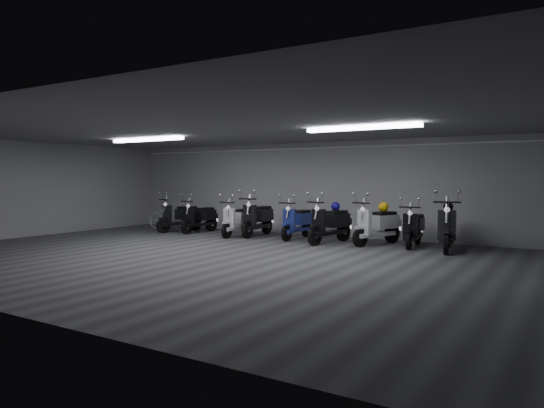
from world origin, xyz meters
The scene contains 20 objects.
floor centered at (0.00, 0.00, -0.01)m, with size 14.00×10.00×0.01m, color #3A3A3D.
ceiling centered at (0.00, 0.00, 2.80)m, with size 14.00×10.00×0.01m, color gray.
back_wall centered at (0.00, 5.00, 1.40)m, with size 14.00×0.01×2.80m, color #9D9DA0.
left_wall centered at (-7.00, 0.00, 1.40)m, with size 0.01×10.00×2.80m, color #9D9DA0.
fluor_strip_left centered at (-3.00, 1.00, 2.74)m, with size 2.40×0.18×0.08m, color white.
fluor_strip_right centered at (3.00, 1.00, 2.74)m, with size 2.40×0.18×0.08m, color white.
conduit centered at (0.00, 4.92, 2.62)m, with size 0.05×0.05×13.60m, color white.
scooter_0 centered at (-4.14, 3.48, 0.65)m, with size 0.58×1.75×1.30m, color black, non-canonical shape.
scooter_1 centered at (-3.45, 3.64, 0.63)m, with size 0.56×1.68×1.25m, color black, non-canonical shape.
scooter_2 centered at (-1.82, 3.44, 0.64)m, with size 0.57×1.72×1.28m, color silver, non-canonical shape.
scooter_3 centered at (-1.35, 3.78, 0.70)m, with size 0.63×1.89×1.40m, color black, non-canonical shape.
scooter_4 centered at (-0.01, 3.78, 0.65)m, with size 0.58×1.74×1.30m, color navy, non-canonical shape.
scooter_5 centered at (1.17, 3.41, 0.69)m, with size 0.62×1.85×1.38m, color black, non-canonical shape.
scooter_6 centered at (2.35, 3.73, 0.69)m, with size 0.61×1.84×1.37m, color silver, non-canonical shape.
scooter_7 centered at (3.26, 3.89, 0.64)m, with size 0.57×1.71×1.28m, color black, non-canonical shape.
scooter_9 centered at (4.13, 3.65, 0.74)m, with size 0.66×1.98×1.47m, color black, non-canonical shape.
bicycle centered at (-4.84, 3.70, 0.55)m, with size 0.60×1.70×1.10m, color silver.
helmet_0 centered at (1.23, 3.66, 0.97)m, with size 0.24×0.24×0.24m, color navy.
helmet_1 centered at (4.08, 3.92, 1.03)m, with size 0.24×0.24×0.24m, color black.
helmet_2 centered at (2.44, 3.97, 0.98)m, with size 0.26×0.26×0.26m, color yellow.
Camera 1 is at (6.78, -8.62, 1.73)m, focal length 33.19 mm.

